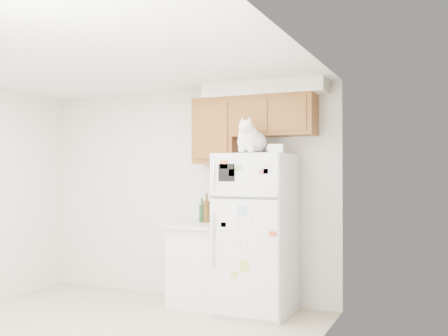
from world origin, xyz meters
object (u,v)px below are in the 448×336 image
Objects in this scene: base_counter at (201,264)px; cat at (251,140)px; refrigerator at (256,233)px; storage_box_back at (267,150)px; bottle_green at (202,210)px; storage_box_front at (276,149)px; bottle_amber at (207,208)px.

base_counter is 1.57m from cat.
refrigerator is 0.91m from storage_box_back.
base_counter is 5.11× the size of storage_box_back.
refrigerator is at bearing -6.09° from base_counter.
refrigerator is at bearing -16.75° from bottle_green.
storage_box_back reaches higher than storage_box_front.
storage_box_back is 1.03m from bottle_amber.
storage_box_back is 0.53× the size of bottle_amber.
refrigerator is 6.05× the size of bottle_green.
refrigerator is 1.00m from cat.
bottle_green is at bearing 163.25° from refrigerator.
bottle_amber is (-0.98, 0.39, -0.66)m from storage_box_front.
cat reaches higher than base_counter.
base_counter is 1.50m from storage_box_back.
storage_box_front is at bearing -64.38° from storage_box_back.
refrigerator is 0.78m from bottle_amber.
base_counter is 6.13× the size of storage_box_front.
base_counter is 1.62m from storage_box_front.
cat reaches higher than bottle_amber.
bottle_amber is at bearing 11.74° from bottle_green.
bottle_amber is (-0.70, 0.24, 0.24)m from refrigerator.
base_counter is at bearing 158.41° from storage_box_front.
bottle_green is (-1.03, 0.38, -0.68)m from storage_box_front.
bottle_amber is (0.06, 0.01, 0.03)m from bottle_green.
storage_box_back reaches higher than bottle_amber.
storage_box_front is at bearing -21.60° from bottle_amber.
refrigerator is 11.33× the size of storage_box_front.
refrigerator is 9.44× the size of storage_box_back.
base_counter is at bearing -66.33° from bottle_green.
bottle_amber reaches higher than base_counter.
bottle_amber is (-0.78, 0.11, -0.66)m from storage_box_back.
cat is at bearing -30.63° from bottle_amber.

